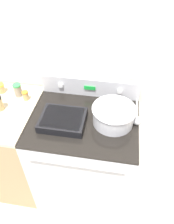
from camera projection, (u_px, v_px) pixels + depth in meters
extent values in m
plane|color=beige|center=(79.00, 216.00, 2.00)|extent=(12.00, 12.00, 0.00)
cube|color=beige|center=(92.00, 56.00, 1.64)|extent=(8.00, 0.05, 2.50)
cube|color=#BCBCC1|center=(84.00, 158.00, 1.92)|extent=(0.79, 0.65, 0.92)
cube|color=black|center=(84.00, 120.00, 1.60)|extent=(0.79, 0.65, 0.02)
cylinder|color=silver|center=(75.00, 165.00, 1.40)|extent=(0.65, 0.02, 0.02)
cube|color=#BCBCC1|center=(90.00, 86.00, 1.76)|extent=(0.79, 0.05, 0.16)
cylinder|color=white|center=(61.00, 85.00, 1.75)|extent=(0.04, 0.02, 0.04)
cylinder|color=white|center=(120.00, 91.00, 1.70)|extent=(0.04, 0.02, 0.04)
cube|color=green|center=(90.00, 88.00, 1.73)|extent=(0.09, 0.01, 0.03)
cube|color=tan|center=(10.00, 147.00, 2.00)|extent=(0.60, 0.65, 0.92)
cylinder|color=silver|center=(113.00, 115.00, 1.53)|extent=(0.29, 0.29, 0.13)
torus|color=silver|center=(114.00, 109.00, 1.49)|extent=(0.31, 0.31, 0.01)
cylinder|color=beige|center=(114.00, 110.00, 1.50)|extent=(0.27, 0.27, 0.02)
cube|color=black|center=(63.00, 120.00, 1.55)|extent=(0.32, 0.26, 0.06)
cube|color=tan|center=(63.00, 119.00, 1.54)|extent=(0.28, 0.23, 0.03)
cylinder|color=#B7B7B7|center=(137.00, 111.00, 1.65)|extent=(0.01, 0.26, 0.01)
sphere|color=#B7B7B7|center=(137.00, 121.00, 1.54)|extent=(0.06, 0.06, 0.06)
cylinder|color=tan|center=(26.00, 96.00, 1.72)|extent=(0.05, 0.05, 0.07)
cylinder|color=orange|center=(25.00, 92.00, 1.69)|extent=(0.05, 0.05, 0.01)
cylinder|color=gray|center=(18.00, 91.00, 1.75)|extent=(0.06, 0.06, 0.10)
cylinder|color=green|center=(17.00, 85.00, 1.71)|extent=(0.06, 0.06, 0.01)
cylinder|color=tan|center=(1.00, 89.00, 1.79)|extent=(0.06, 0.06, 0.07)
cylinder|color=yellow|center=(0.00, 85.00, 1.76)|extent=(0.07, 0.07, 0.01)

